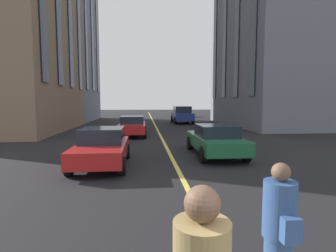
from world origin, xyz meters
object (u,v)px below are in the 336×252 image
car_blue_near (182,114)px  car_green_parked_b (182,112)px  car_red_parked_a (102,147)px  car_green_far (215,140)px  car_red_oncoming (132,126)px  pedestrian_near (279,232)px

car_blue_near → car_green_parked_b: (12.41, -1.78, -0.27)m
car_green_parked_b → car_red_parked_a: bearing=166.4°
car_green_far → car_blue_near: bearing=-3.7°
car_red_oncoming → pedestrian_near: pedestrian_near is taller
car_green_far → pedestrian_near: bearing=169.3°
car_red_oncoming → car_green_parked_b: 23.93m
car_green_parked_b → pedestrian_near: 38.80m
car_red_oncoming → car_green_parked_b: same height
pedestrian_near → car_green_parked_b: bearing=-6.7°
car_green_far → pedestrian_near: 8.56m
car_blue_near → car_red_parked_a: 20.03m
car_red_parked_a → pedestrian_near: size_ratio=2.34×
car_red_oncoming → car_green_far: 8.21m
car_red_parked_a → car_green_parked_b: car_red_parked_a is taller
car_blue_near → car_red_oncoming: car_blue_near is taller
car_blue_near → car_red_oncoming: (-10.51, 5.10, -0.27)m
pedestrian_near → car_red_parked_a: bearing=24.1°
pedestrian_near → car_green_far: bearing=-10.7°
car_red_parked_a → car_red_oncoming: bearing=-4.9°
car_green_parked_b → pedestrian_near: bearing=173.3°
car_green_far → pedestrian_near: pedestrian_near is taller
car_red_parked_a → car_green_parked_b: size_ratio=0.89×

